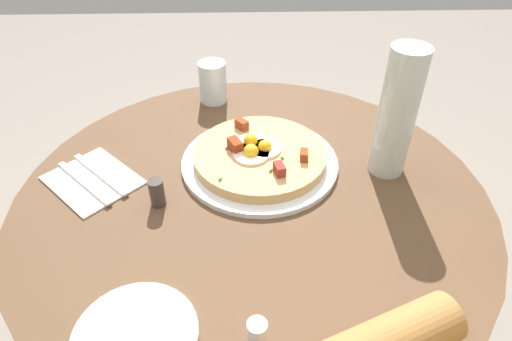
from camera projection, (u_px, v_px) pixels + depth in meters
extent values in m
cylinder|color=brown|center=(252.00, 199.00, 0.87)|extent=(0.90, 0.90, 0.03)
cylinder|color=#333338|center=(253.00, 306.00, 1.09)|extent=(0.11, 0.11, 0.67)
cylinder|color=white|center=(260.00, 162.00, 0.93)|extent=(0.32, 0.32, 0.01)
cylinder|color=tan|center=(260.00, 156.00, 0.92)|extent=(0.27, 0.27, 0.02)
cylinder|color=white|center=(248.00, 143.00, 0.93)|extent=(0.06, 0.06, 0.01)
sphere|color=yellow|center=(248.00, 141.00, 0.93)|extent=(0.03, 0.03, 0.03)
cylinder|color=white|center=(250.00, 154.00, 0.90)|extent=(0.07, 0.07, 0.01)
sphere|color=yellow|center=(250.00, 152.00, 0.90)|extent=(0.03, 0.03, 0.03)
cylinder|color=white|center=(265.00, 149.00, 0.91)|extent=(0.06, 0.06, 0.01)
sphere|color=yellow|center=(265.00, 146.00, 0.91)|extent=(0.03, 0.03, 0.03)
cube|color=maroon|center=(304.00, 155.00, 0.89)|extent=(0.02, 0.03, 0.02)
cube|color=maroon|center=(235.00, 145.00, 0.91)|extent=(0.03, 0.04, 0.03)
cube|color=maroon|center=(242.00, 124.00, 0.97)|extent=(0.03, 0.03, 0.02)
cube|color=maroon|center=(279.00, 169.00, 0.85)|extent=(0.02, 0.03, 0.02)
cube|color=#387F2D|center=(220.00, 179.00, 0.84)|extent=(0.01, 0.01, 0.00)
cube|color=#387F2D|center=(227.00, 148.00, 0.92)|extent=(0.01, 0.00, 0.00)
cube|color=#387F2D|center=(268.00, 154.00, 0.90)|extent=(0.00, 0.01, 0.00)
cube|color=#387F2D|center=(271.00, 170.00, 0.86)|extent=(0.01, 0.01, 0.00)
cube|color=#387F2D|center=(282.00, 157.00, 0.89)|extent=(0.01, 0.01, 0.00)
cylinder|color=white|center=(135.00, 336.00, 0.62)|extent=(0.18, 0.18, 0.01)
cube|color=white|center=(93.00, 180.00, 0.89)|extent=(0.22, 0.22, 0.00)
cube|color=silver|center=(100.00, 174.00, 0.90)|extent=(0.14, 0.14, 0.00)
cube|color=silver|center=(84.00, 183.00, 0.88)|extent=(0.14, 0.14, 0.00)
cylinder|color=silver|center=(213.00, 82.00, 1.11)|extent=(0.07, 0.07, 0.10)
cylinder|color=silver|center=(397.00, 114.00, 0.84)|extent=(0.07, 0.07, 0.26)
cylinder|color=white|center=(255.00, 335.00, 0.60)|extent=(0.03, 0.03, 0.05)
cylinder|color=#3F3833|center=(157.00, 193.00, 0.82)|extent=(0.03, 0.03, 0.05)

